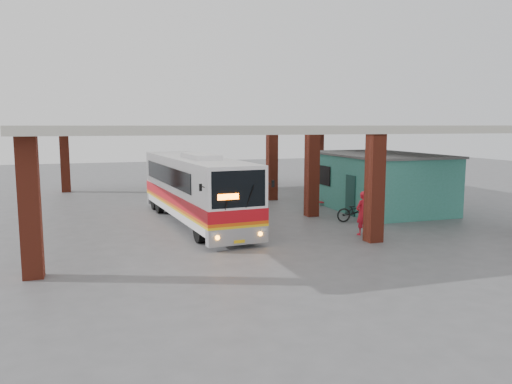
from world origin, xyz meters
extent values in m
plane|color=#515154|center=(0.00, 0.00, 0.00)|extent=(90.00, 90.00, 0.00)
cube|color=maroon|center=(3.00, -3.00, 2.17)|extent=(0.60, 0.60, 4.35)
cube|color=maroon|center=(3.00, 3.00, 2.17)|extent=(0.60, 0.60, 4.35)
cube|color=maroon|center=(3.00, 9.00, 2.17)|extent=(0.60, 0.60, 4.35)
cube|color=maroon|center=(-9.50, -4.00, 2.17)|extent=(0.60, 0.60, 4.35)
cube|color=maroon|center=(-9.50, 17.00, 2.17)|extent=(0.60, 0.60, 4.35)
cube|color=maroon|center=(10.00, 17.00, 2.17)|extent=(0.60, 0.60, 4.35)
cube|color=beige|center=(0.50, 6.50, 4.50)|extent=(21.00, 23.00, 0.30)
cube|color=#317A66|center=(7.50, 4.00, 1.50)|extent=(5.00, 8.00, 3.00)
cube|color=#535353|center=(7.50, 4.00, 3.05)|extent=(5.20, 8.20, 0.12)
cube|color=#153A34|center=(4.98, 2.50, 1.05)|extent=(0.08, 0.95, 2.10)
cube|color=black|center=(4.98, 5.50, 1.80)|extent=(0.08, 1.20, 1.00)
cube|color=black|center=(4.95, 5.50, 1.80)|extent=(0.04, 1.30, 1.10)
cube|color=white|center=(-3.04, 3.04, 1.81)|extent=(3.39, 11.62, 2.67)
cube|color=white|center=(-2.96, 2.09, 3.25)|extent=(1.39, 2.95, 0.24)
cube|color=gray|center=(-2.55, -2.50, 0.53)|extent=(2.43, 0.59, 0.67)
cube|color=#B50C15|center=(-3.04, 3.04, 1.29)|extent=(3.43, 11.63, 0.48)
cube|color=#D74D0B|center=(-3.04, 3.04, 0.99)|extent=(3.43, 11.63, 0.12)
cube|color=yellow|center=(-3.04, 3.04, 0.88)|extent=(3.43, 11.63, 0.10)
cube|color=black|center=(-2.54, -2.63, 2.31)|extent=(2.14, 0.29, 1.38)
cube|color=black|center=(-4.31, 3.70, 2.29)|extent=(0.81, 8.57, 0.86)
cube|color=black|center=(-1.91, 3.91, 2.29)|extent=(0.81, 8.57, 0.86)
cube|color=#FF5905|center=(-2.96, -2.72, 2.05)|extent=(0.81, 0.12, 0.21)
sphere|color=orange|center=(-3.39, -2.77, 0.55)|extent=(0.17, 0.17, 0.17)
sphere|color=orange|center=(-1.68, -2.62, 0.55)|extent=(0.17, 0.17, 0.17)
cube|color=yellow|center=(-2.53, -2.71, 0.33)|extent=(0.43, 0.07, 0.11)
cylinder|color=black|center=(-3.70, -1.04, 0.48)|extent=(0.39, 0.98, 0.95)
cylinder|color=black|center=(-1.68, -0.87, 0.48)|extent=(0.39, 0.98, 0.95)
cylinder|color=black|center=(-4.34, 6.28, 0.48)|extent=(0.39, 0.98, 0.95)
cylinder|color=black|center=(-2.32, 6.46, 0.48)|extent=(0.39, 0.98, 0.95)
cylinder|color=black|center=(-4.45, 7.52, 0.48)|extent=(0.39, 0.98, 0.95)
cylinder|color=black|center=(-2.43, 7.70, 0.48)|extent=(0.39, 0.98, 0.95)
imported|color=black|center=(4.46, 0.94, 0.53)|extent=(2.06, 0.86, 1.06)
imported|color=red|center=(3.21, -1.75, 0.94)|extent=(0.79, 0.65, 1.88)
cube|color=#B1121C|center=(5.00, 5.82, 0.21)|extent=(0.43, 0.43, 0.06)
cube|color=#B1121C|center=(5.17, 5.80, 0.47)|extent=(0.09, 0.40, 0.56)
cylinder|color=black|center=(4.83, 5.68, 0.09)|extent=(0.03, 0.03, 0.19)
cylinder|color=black|center=(5.14, 5.65, 0.09)|extent=(0.03, 0.03, 0.19)
cylinder|color=black|center=(4.86, 5.99, 0.09)|extent=(0.03, 0.03, 0.19)
cylinder|color=black|center=(5.17, 5.96, 0.09)|extent=(0.03, 0.03, 0.19)
camera|label=1|loc=(-7.62, -20.25, 4.66)|focal=35.00mm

